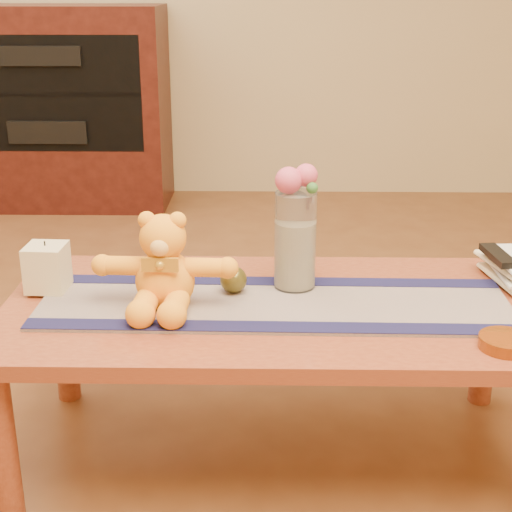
{
  "coord_description": "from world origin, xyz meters",
  "views": [
    {
      "loc": [
        -0.02,
        -1.81,
        1.24
      ],
      "look_at": [
        -0.05,
        0.0,
        0.58
      ],
      "focal_mm": 53.8,
      "sensor_mm": 36.0,
      "label": 1
    }
  ],
  "objects_px": {
    "teddy_bear": "(164,261)",
    "glass_vase": "(295,240)",
    "tv_remote": "(498,256)",
    "pillar_candle": "(47,267)",
    "amber_dish": "(506,343)",
    "bronze_ball": "(233,280)",
    "book_bottom": "(493,280)"
  },
  "relations": [
    {
      "from": "teddy_bear",
      "to": "book_bottom",
      "type": "relative_size",
      "value": 1.53
    },
    {
      "from": "amber_dish",
      "to": "book_bottom",
      "type": "bearing_deg",
      "value": 78.61
    },
    {
      "from": "teddy_bear",
      "to": "glass_vase",
      "type": "distance_m",
      "value": 0.35
    },
    {
      "from": "book_bottom",
      "to": "glass_vase",
      "type": "bearing_deg",
      "value": 175.5
    },
    {
      "from": "teddy_bear",
      "to": "tv_remote",
      "type": "xyz_separation_m",
      "value": [
        0.88,
        0.16,
        -0.04
      ]
    },
    {
      "from": "teddy_bear",
      "to": "tv_remote",
      "type": "height_order",
      "value": "teddy_bear"
    },
    {
      "from": "glass_vase",
      "to": "tv_remote",
      "type": "height_order",
      "value": "glass_vase"
    },
    {
      "from": "pillar_candle",
      "to": "amber_dish",
      "type": "relative_size",
      "value": 1.0
    },
    {
      "from": "teddy_bear",
      "to": "pillar_candle",
      "type": "xyz_separation_m",
      "value": [
        -0.33,
        0.09,
        -0.05
      ]
    },
    {
      "from": "teddy_bear",
      "to": "amber_dish",
      "type": "distance_m",
      "value": 0.83
    },
    {
      "from": "bronze_ball",
      "to": "amber_dish",
      "type": "bearing_deg",
      "value": -25.37
    },
    {
      "from": "pillar_candle",
      "to": "book_bottom",
      "type": "bearing_deg",
      "value": 3.77
    },
    {
      "from": "pillar_candle",
      "to": "tv_remote",
      "type": "height_order",
      "value": "pillar_candle"
    },
    {
      "from": "bronze_ball",
      "to": "book_bottom",
      "type": "distance_m",
      "value": 0.72
    },
    {
      "from": "bronze_ball",
      "to": "book_bottom",
      "type": "relative_size",
      "value": 0.32
    },
    {
      "from": "teddy_bear",
      "to": "bronze_ball",
      "type": "xyz_separation_m",
      "value": [
        0.17,
        0.08,
        -0.08
      ]
    },
    {
      "from": "glass_vase",
      "to": "book_bottom",
      "type": "distance_m",
      "value": 0.56
    },
    {
      "from": "teddy_bear",
      "to": "book_bottom",
      "type": "height_order",
      "value": "teddy_bear"
    },
    {
      "from": "pillar_candle",
      "to": "amber_dish",
      "type": "height_order",
      "value": "pillar_candle"
    },
    {
      "from": "pillar_candle",
      "to": "amber_dish",
      "type": "bearing_deg",
      "value": -15.55
    },
    {
      "from": "teddy_bear",
      "to": "glass_vase",
      "type": "relative_size",
      "value": 1.31
    },
    {
      "from": "bronze_ball",
      "to": "tv_remote",
      "type": "distance_m",
      "value": 0.72
    },
    {
      "from": "tv_remote",
      "to": "amber_dish",
      "type": "relative_size",
      "value": 1.31
    },
    {
      "from": "teddy_bear",
      "to": "tv_remote",
      "type": "distance_m",
      "value": 0.89
    },
    {
      "from": "glass_vase",
      "to": "tv_remote",
      "type": "xyz_separation_m",
      "value": [
        0.55,
        0.04,
        -0.05
      ]
    },
    {
      "from": "teddy_bear",
      "to": "bronze_ball",
      "type": "height_order",
      "value": "teddy_bear"
    },
    {
      "from": "tv_remote",
      "to": "book_bottom",
      "type": "bearing_deg",
      "value": 90.0
    },
    {
      "from": "pillar_candle",
      "to": "glass_vase",
      "type": "distance_m",
      "value": 0.66
    },
    {
      "from": "bronze_ball",
      "to": "tv_remote",
      "type": "height_order",
      "value": "tv_remote"
    },
    {
      "from": "glass_vase",
      "to": "book_bottom",
      "type": "bearing_deg",
      "value": 5.12
    },
    {
      "from": "glass_vase",
      "to": "tv_remote",
      "type": "relative_size",
      "value": 1.62
    },
    {
      "from": "pillar_candle",
      "to": "amber_dish",
      "type": "distance_m",
      "value": 1.17
    }
  ]
}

